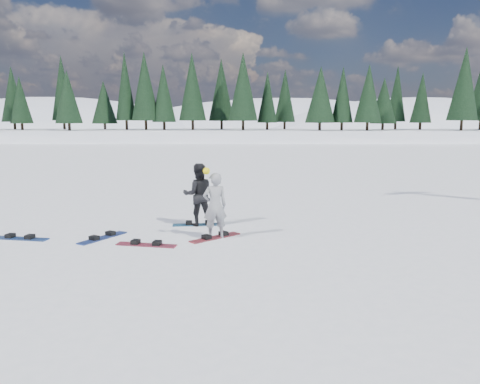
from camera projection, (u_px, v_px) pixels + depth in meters
The scene contains 9 objects.
ground at pixel (160, 254), 10.76m from camera, with size 420.00×420.00×0.00m, color white.
alpine_backdrop at pixel (209, 159), 199.81m from camera, with size 412.50×227.00×53.20m.
snowboarder_woman at pixel (215, 205), 12.02m from camera, with size 0.72×0.58×1.86m.
snowboarder_man at pixel (198, 195), 13.49m from camera, with size 0.88×0.69×1.81m, color black.
snowboard_woman at pixel (215, 238), 12.15m from camera, with size 1.50×0.28×0.03m, color maroon.
snowboard_man at pixel (199, 225), 13.63m from camera, with size 1.50×0.28×0.03m, color #185986.
snowboard_loose_a at pixel (103, 238), 12.12m from camera, with size 1.50×0.28×0.03m, color navy.
snowboard_loose_b at pixel (146, 245), 11.45m from camera, with size 1.50×0.28×0.03m, color #9E2236.
snowboard_loose_c at pixel (20, 239), 12.05m from camera, with size 1.50×0.28×0.03m, color navy.
Camera 1 is at (1.86, -10.40, 3.08)m, focal length 35.00 mm.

